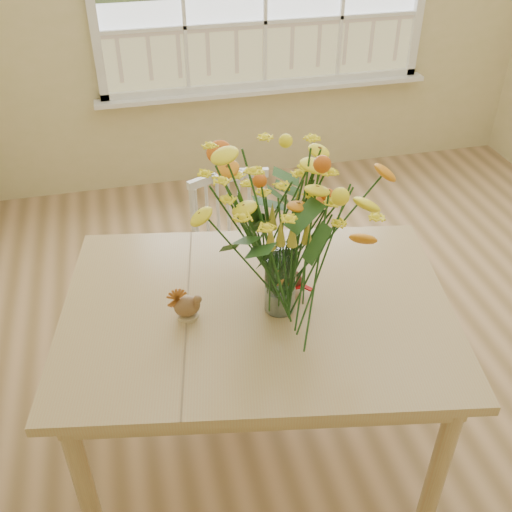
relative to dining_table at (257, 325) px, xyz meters
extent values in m
cube|color=olive|center=(0.65, 0.22, -0.69)|extent=(4.00, 4.50, 0.01)
cube|color=white|center=(0.65, 2.40, 0.00)|extent=(2.42, 0.12, 0.03)
cube|color=tan|center=(0.00, 0.00, 0.07)|extent=(1.62, 1.28, 0.04)
cube|color=tan|center=(0.00, 0.00, 0.00)|extent=(1.48, 1.14, 0.10)
cylinder|color=tan|center=(-0.70, -0.31, -0.32)|extent=(0.07, 0.07, 0.74)
cylinder|color=tan|center=(-0.55, 0.54, -0.32)|extent=(0.07, 0.07, 0.74)
cylinder|color=tan|center=(0.55, -0.54, -0.32)|extent=(0.07, 0.07, 0.74)
cylinder|color=tan|center=(0.70, 0.31, -0.32)|extent=(0.07, 0.07, 0.74)
cube|color=white|center=(0.08, 0.70, -0.28)|extent=(0.44, 0.43, 0.05)
cube|color=white|center=(0.06, 0.86, -0.05)|extent=(0.40, 0.09, 0.46)
cylinder|color=white|center=(-0.06, 0.54, -0.49)|extent=(0.03, 0.03, 0.39)
cylinder|color=white|center=(-0.09, 0.83, -0.49)|extent=(0.03, 0.03, 0.39)
cylinder|color=white|center=(0.25, 0.58, -0.49)|extent=(0.03, 0.03, 0.39)
cylinder|color=white|center=(0.22, 0.87, -0.49)|extent=(0.03, 0.03, 0.39)
cylinder|color=white|center=(0.08, -0.03, 0.22)|extent=(0.11, 0.11, 0.26)
ellipsoid|color=orange|center=(0.10, 0.09, 0.13)|extent=(0.09, 0.09, 0.07)
cylinder|color=#CCB78C|center=(-0.26, 0.01, 0.10)|extent=(0.08, 0.08, 0.01)
ellipsoid|color=brown|center=(-0.26, 0.01, 0.14)|extent=(0.11, 0.08, 0.08)
ellipsoid|color=#38160F|center=(0.15, 0.07, 0.13)|extent=(0.09, 0.09, 0.08)
camera|label=1|loc=(-0.40, -1.65, 1.56)|focal=42.00mm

